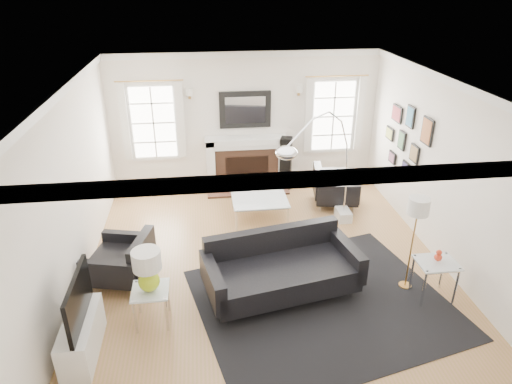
{
  "coord_description": "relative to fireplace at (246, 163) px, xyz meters",
  "views": [
    {
      "loc": [
        -0.9,
        -6.06,
        4.16
      ],
      "look_at": [
        -0.11,
        0.3,
        1.07
      ],
      "focal_mm": 32.0,
      "sensor_mm": 36.0,
      "label": 1
    }
  ],
  "objects": [
    {
      "name": "coffee_table",
      "position": [
        0.08,
        -1.4,
        -0.13
      ],
      "size": [
        1.0,
        1.0,
        0.44
      ],
      "color": "silver",
      "rests_on": "floor"
    },
    {
      "name": "floor",
      "position": [
        0.0,
        -2.79,
        -0.54
      ],
      "size": [
        6.0,
        6.0,
        0.0
      ],
      "primitive_type": "plane",
      "color": "#A07A43",
      "rests_on": "ground"
    },
    {
      "name": "nesting_table",
      "position": [
        2.2,
        -4.01,
        -0.07
      ],
      "size": [
        0.54,
        0.45,
        0.6
      ],
      "color": "silver",
      "rests_on": "floor"
    },
    {
      "name": "left_wall",
      "position": [
        -2.75,
        -2.79,
        0.86
      ],
      "size": [
        0.04,
        6.0,
        2.8
      ],
      "primitive_type": "cube",
      "color": "white",
      "rests_on": "floor"
    },
    {
      "name": "gourd_lamp",
      "position": [
        -1.66,
        -4.03,
        0.31
      ],
      "size": [
        0.36,
        0.36,
        0.58
      ],
      "color": "#BBDD1B",
      "rests_on": "side_table_left"
    },
    {
      "name": "ceiling",
      "position": [
        0.0,
        -2.79,
        2.26
      ],
      "size": [
        5.5,
        6.0,
        0.02
      ],
      "primitive_type": "cube",
      "color": "white",
      "rests_on": "back_wall"
    },
    {
      "name": "orange_vase",
      "position": [
        2.2,
        -4.01,
        0.15
      ],
      "size": [
        0.11,
        0.11,
        0.17
      ],
      "color": "red",
      "rests_on": "nesting_table"
    },
    {
      "name": "stick_floor_lamp",
      "position": [
        1.95,
        -3.73,
        0.71
      ],
      "size": [
        0.29,
        0.29,
        1.45
      ],
      "color": "#BB8841",
      "rests_on": "floor"
    },
    {
      "name": "armchair_right",
      "position": [
        1.59,
        -1.0,
        -0.2
      ],
      "size": [
        0.96,
        1.04,
        0.62
      ],
      "color": "black",
      "rests_on": "floor"
    },
    {
      "name": "crown_molding",
      "position": [
        0.0,
        -2.79,
        2.2
      ],
      "size": [
        5.5,
        6.0,
        0.12
      ],
      "primitive_type": "cube",
      "color": "white",
      "rests_on": "back_wall"
    },
    {
      "name": "tv_unit",
      "position": [
        -2.44,
        -4.49,
        -0.21
      ],
      "size": [
        0.35,
        1.0,
        1.09
      ],
      "color": "white",
      "rests_on": "floor"
    },
    {
      "name": "area_rug",
      "position": [
        0.65,
        -3.96,
        -0.54
      ],
      "size": [
        3.88,
        3.47,
        0.01
      ],
      "primitive_type": "cube",
      "rotation": [
        0.0,
        0.0,
        0.23
      ],
      "color": "black",
      "rests_on": "floor"
    },
    {
      "name": "window_right",
      "position": [
        1.85,
        0.16,
        0.92
      ],
      "size": [
        1.24,
        0.15,
        1.62
      ],
      "color": "white",
      "rests_on": "back_wall"
    },
    {
      "name": "side_table_left",
      "position": [
        -1.66,
        -4.03,
        -0.13
      ],
      "size": [
        0.47,
        0.47,
        0.52
      ],
      "color": "silver",
      "rests_on": "floor"
    },
    {
      "name": "sofa",
      "position": [
        0.1,
        -3.6,
        -0.16
      ],
      "size": [
        2.29,
        1.38,
        0.7
      ],
      "color": "black",
      "rests_on": "floor"
    },
    {
      "name": "mantel_mirror",
      "position": [
        0.0,
        0.16,
        1.11
      ],
      "size": [
        1.05,
        0.07,
        0.75
      ],
      "color": "black",
      "rests_on": "back_wall"
    },
    {
      "name": "fireplace",
      "position": [
        0.0,
        0.0,
        0.0
      ],
      "size": [
        1.7,
        0.69,
        1.11
      ],
      "color": "white",
      "rests_on": "floor"
    },
    {
      "name": "right_wall",
      "position": [
        2.75,
        -2.79,
        0.86
      ],
      "size": [
        0.04,
        6.0,
        2.8
      ],
      "primitive_type": "cube",
      "color": "white",
      "rests_on": "floor"
    },
    {
      "name": "speaker_tower",
      "position": [
        0.81,
        -0.14,
        0.02
      ],
      "size": [
        0.29,
        0.29,
        1.13
      ],
      "primitive_type": "cube",
      "rotation": [
        0.0,
        0.0,
        -0.33
      ],
      "color": "black",
      "rests_on": "floor"
    },
    {
      "name": "gallery_wall",
      "position": [
        2.72,
        -1.5,
        0.99
      ],
      "size": [
        0.04,
        1.73,
        1.29
      ],
      "color": "black",
      "rests_on": "right_wall"
    },
    {
      "name": "window_left",
      "position": [
        -1.85,
        0.16,
        0.92
      ],
      "size": [
        1.24,
        0.15,
        1.62
      ],
      "color": "white",
      "rests_on": "back_wall"
    },
    {
      "name": "armchair_left",
      "position": [
        -2.14,
        -3.08,
        -0.2
      ],
      "size": [
        1.02,
        1.09,
        0.62
      ],
      "color": "black",
      "rests_on": "floor"
    },
    {
      "name": "arc_floor_lamp",
      "position": [
        0.96,
        -2.23,
        0.7
      ],
      "size": [
        1.62,
        1.5,
        2.3
      ],
      "color": "white",
      "rests_on": "floor"
    },
    {
      "name": "back_wall",
      "position": [
        0.0,
        0.21,
        0.86
      ],
      "size": [
        5.5,
        0.04,
        2.8
      ],
      "primitive_type": "cube",
      "color": "white",
      "rests_on": "floor"
    },
    {
      "name": "front_wall",
      "position": [
        0.0,
        -5.79,
        0.86
      ],
      "size": [
        5.5,
        0.04,
        2.8
      ],
      "primitive_type": "cube",
      "color": "white",
      "rests_on": "floor"
    }
  ]
}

